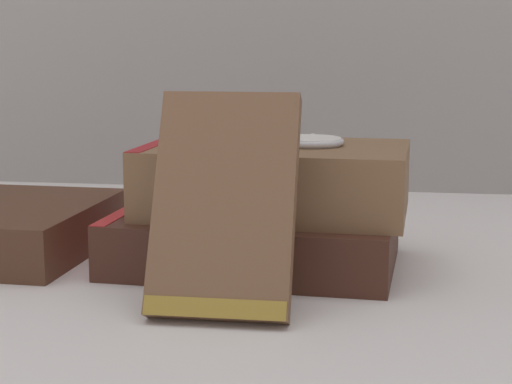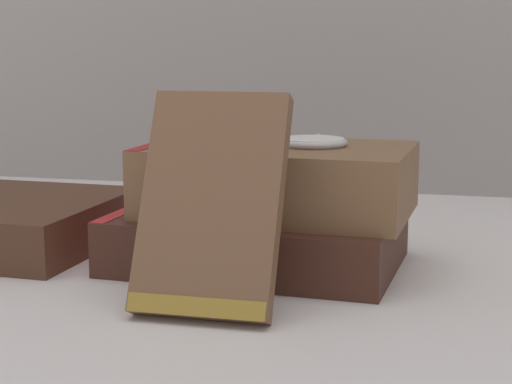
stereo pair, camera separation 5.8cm
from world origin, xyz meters
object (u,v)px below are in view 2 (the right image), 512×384
at_px(book_flat_bottom, 251,239).
at_px(reading_glasses, 219,223).
at_px(book_flat_top, 272,179).
at_px(book_leaning_front, 211,211).
at_px(pocket_watch, 313,142).

relative_size(book_flat_bottom, reading_glasses, 1.88).
distance_m(book_flat_top, book_leaning_front, 0.12).
bearing_deg(pocket_watch, book_flat_bottom, -165.81).
bearing_deg(book_flat_bottom, reading_glasses, 119.29).
bearing_deg(pocket_watch, book_flat_top, -169.38).
xyz_separation_m(book_flat_top, book_leaning_front, (-0.01, -0.12, -0.00)).
height_order(book_flat_bottom, book_leaning_front, book_leaning_front).
bearing_deg(reading_glasses, book_flat_top, -76.93).
height_order(book_flat_bottom, pocket_watch, pocket_watch).
bearing_deg(book_leaning_front, book_flat_bottom, 91.41).
xyz_separation_m(book_flat_top, pocket_watch, (0.03, 0.01, 0.03)).
bearing_deg(book_flat_bottom, book_flat_top, 24.38).
bearing_deg(book_flat_top, book_flat_bottom, -156.15).
distance_m(book_leaning_front, reading_glasses, 0.26).
relative_size(book_flat_bottom, book_flat_top, 1.08).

